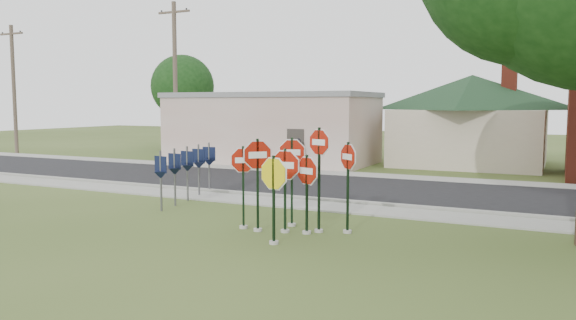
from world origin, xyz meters
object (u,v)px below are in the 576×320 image
at_px(stop_sign_center, 285,178).
at_px(pedestrian, 298,154).
at_px(utility_pole_near, 175,80).
at_px(stop_sign_left, 258,171).
at_px(stop_sign_yellow, 274,187).

bearing_deg(stop_sign_center, pedestrian, 113.50).
distance_m(stop_sign_center, pedestrian, 14.10).
relative_size(utility_pole_near, pedestrian, 5.60).
distance_m(stop_sign_left, pedestrian, 14.02).
height_order(stop_sign_yellow, pedestrian, stop_sign_yellow).
xyz_separation_m(utility_pole_near, pedestrian, (8.41, -0.75, -4.06)).
distance_m(stop_sign_center, utility_pole_near, 19.89).
height_order(stop_sign_center, stop_sign_yellow, stop_sign_center).
bearing_deg(stop_sign_left, pedestrian, 110.38).
bearing_deg(utility_pole_near, stop_sign_left, -46.26).
relative_size(stop_sign_center, utility_pole_near, 0.26).
bearing_deg(stop_sign_center, utility_pole_near, 135.73).
height_order(stop_sign_yellow, stop_sign_left, stop_sign_left).
xyz_separation_m(stop_sign_center, stop_sign_left, (-0.74, -0.21, 0.19)).
distance_m(stop_sign_center, stop_sign_left, 0.79).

